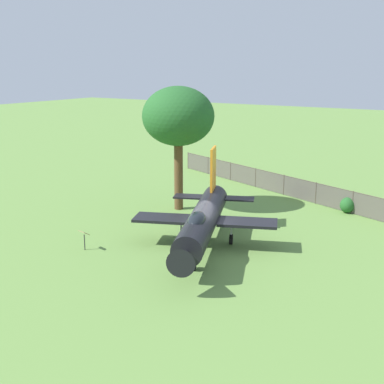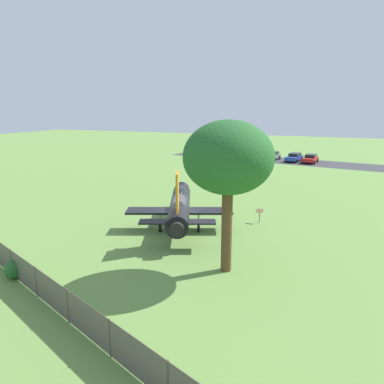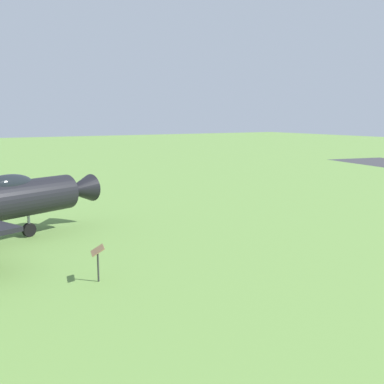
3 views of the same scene
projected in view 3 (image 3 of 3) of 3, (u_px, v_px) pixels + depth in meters
info_plaque at (98, 255)px, 14.37m from camera, size 0.52×0.67×1.14m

